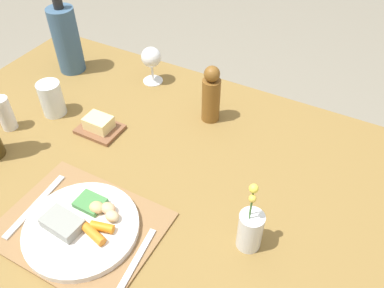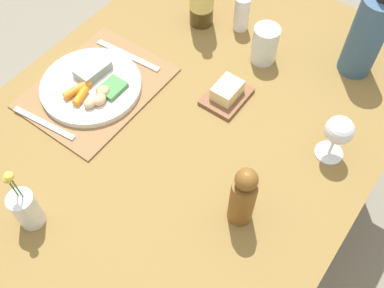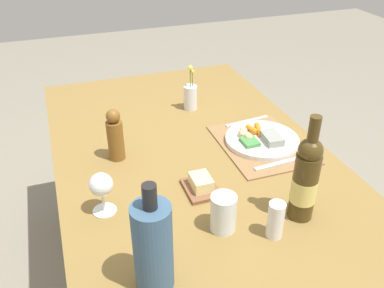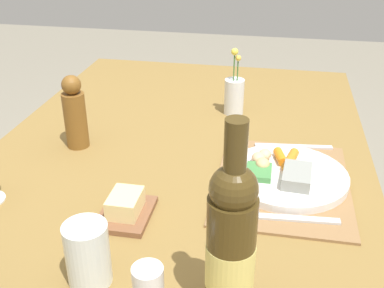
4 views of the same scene
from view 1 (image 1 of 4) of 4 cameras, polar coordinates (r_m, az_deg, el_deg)
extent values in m
plane|color=gray|center=(1.70, -3.77, -19.83)|extent=(8.00, 8.00, 0.00)
cube|color=olive|center=(1.13, -5.35, -3.75)|extent=(1.54, 0.96, 0.04)
cylinder|color=#2C281F|center=(1.95, -15.72, 3.98)|extent=(0.07, 0.07, 0.67)
cube|color=olive|center=(1.01, -15.76, -11.41)|extent=(0.38, 0.29, 0.01)
cylinder|color=silver|center=(1.00, -15.65, -11.62)|extent=(0.27, 0.27, 0.02)
cube|color=gray|center=(0.99, -18.18, -10.81)|extent=(0.10, 0.07, 0.03)
cylinder|color=orange|center=(0.96, -14.23, -12.28)|extent=(0.08, 0.04, 0.02)
cylinder|color=orange|center=(0.96, -12.84, -11.61)|extent=(0.06, 0.03, 0.02)
ellipsoid|color=tan|center=(1.00, -13.56, -8.89)|extent=(0.04, 0.03, 0.03)
ellipsoid|color=#DCAC81|center=(0.99, -12.11, -9.01)|extent=(0.04, 0.03, 0.03)
ellipsoid|color=#CBB285|center=(0.97, -11.43, -10.17)|extent=(0.04, 0.03, 0.02)
cube|color=#438644|center=(1.02, -14.47, -8.21)|extent=(0.07, 0.06, 0.01)
cube|color=silver|center=(1.08, -21.67, -8.23)|extent=(0.03, 0.22, 0.00)
cube|color=silver|center=(0.93, -8.37, -16.80)|extent=(0.04, 0.20, 0.00)
cylinder|color=brown|center=(1.22, 2.74, 6.35)|extent=(0.06, 0.06, 0.14)
sphere|color=brown|center=(1.17, 2.90, 10.07)|extent=(0.05, 0.05, 0.05)
cylinder|color=#3A5977|center=(1.51, -17.64, 14.05)|extent=(0.09, 0.09, 0.24)
cube|color=brown|center=(1.25, -13.13, 2.09)|extent=(0.13, 0.10, 0.01)
cube|color=beige|center=(1.23, -13.32, 2.99)|extent=(0.08, 0.06, 0.04)
cylinder|color=white|center=(1.32, -25.36, 4.00)|extent=(0.05, 0.05, 0.11)
cylinder|color=white|center=(1.44, -5.64, 9.06)|extent=(0.07, 0.07, 0.00)
cylinder|color=white|center=(1.42, -5.73, 10.19)|extent=(0.01, 0.01, 0.06)
sphere|color=white|center=(1.39, -5.91, 12.37)|extent=(0.07, 0.07, 0.07)
cylinder|color=silver|center=(1.33, -19.60, 6.19)|extent=(0.07, 0.07, 0.11)
cylinder|color=#A6D5D0|center=(1.34, -19.38, 5.43)|extent=(0.07, 0.07, 0.06)
cylinder|color=silver|center=(0.92, 8.38, -12.25)|extent=(0.06, 0.06, 0.10)
cylinder|color=#3F7233|center=(0.89, 8.24, -10.35)|extent=(0.00, 0.00, 0.19)
sphere|color=#EEDC48|center=(0.81, 8.90, -6.37)|extent=(0.02, 0.02, 0.02)
cylinder|color=#3F7233|center=(0.89, 8.14, -11.28)|extent=(0.00, 0.00, 0.17)
sphere|color=#E2C149|center=(0.82, 8.72, -7.80)|extent=(0.02, 0.02, 0.02)
camera|label=2|loc=(1.06, 40.52, 43.67)|focal=41.82mm
camera|label=3|loc=(1.97, -38.10, 36.88)|focal=39.05mm
camera|label=4|loc=(1.50, -49.46, 20.74)|focal=44.12mm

